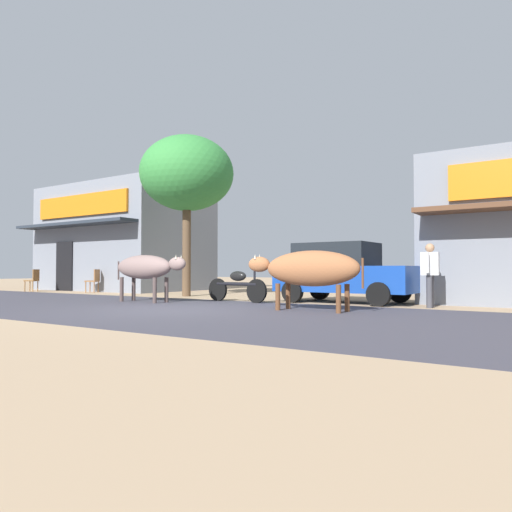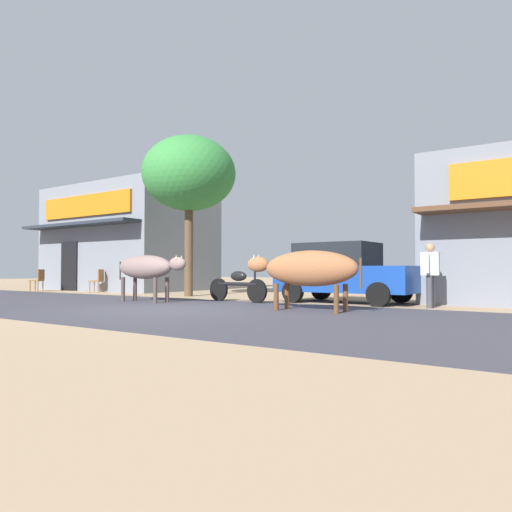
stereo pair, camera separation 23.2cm
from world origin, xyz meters
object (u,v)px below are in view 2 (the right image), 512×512
pedestrian_by_shop (430,270)px  cafe_chair_near_tree (38,279)px  parked_hatchback_car (344,272)px  cow_far_dark (308,269)px  cafe_chair_by_doorway (98,279)px  parked_motorcycle (238,285)px  roadside_tree (189,174)px  cow_near_brown (147,268)px

pedestrian_by_shop → cafe_chair_near_tree: (-15.88, -0.23, -0.38)m
cafe_chair_near_tree → parked_hatchback_car: bearing=3.4°
cow_far_dark → cafe_chair_near_tree: size_ratio=3.06×
cow_far_dark → cafe_chair_near_tree: bearing=171.4°
cafe_chair_by_doorway → cafe_chair_near_tree: bearing=-163.4°
parked_motorcycle → cafe_chair_by_doorway: parked_motorcycle is taller
roadside_tree → cow_near_brown: size_ratio=2.07×
cow_far_dark → cow_near_brown: bearing=179.4°
parked_motorcycle → pedestrian_by_shop: (5.02, 0.84, 0.41)m
roadside_tree → cafe_chair_near_tree: bearing=-174.1°
parked_hatchback_car → cafe_chair_near_tree: (-13.44, -0.79, -0.33)m
parked_motorcycle → cow_far_dark: bearing=-26.3°
parked_hatchback_car → cow_far_dark: 2.92m
cow_near_brown → parked_hatchback_car: bearing=31.1°
parked_motorcycle → cow_near_brown: cow_near_brown is taller
parked_hatchback_car → cow_near_brown: (-4.70, -2.84, 0.12)m
pedestrian_by_shop → cow_near_brown: bearing=-162.3°
roadside_tree → pedestrian_by_shop: bearing=-3.9°
cow_far_dark → parked_motorcycle: bearing=153.7°
roadside_tree → cafe_chair_near_tree: 8.59m
roadside_tree → pedestrian_by_shop: roadside_tree is taller
roadside_tree → cow_far_dark: 7.53m
parked_motorcycle → cafe_chair_near_tree: parked_motorcycle is taller
cow_far_dark → pedestrian_by_shop: pedestrian_by_shop is taller
roadside_tree → cafe_chair_near_tree: roadside_tree is taller
parked_motorcycle → cafe_chair_near_tree: (-10.86, 0.61, 0.04)m
cow_far_dark → cafe_chair_near_tree: (-13.87, 2.10, -0.41)m
pedestrian_by_shop → cow_far_dark: bearing=-130.9°
parked_motorcycle → cow_near_brown: size_ratio=0.78×
roadside_tree → parked_hatchback_car: (5.71, -0.00, -3.34)m
cafe_chair_by_doorway → cow_near_brown: bearing=-26.0°
roadside_tree → cafe_chair_near_tree: size_ratio=5.97×
pedestrian_by_shop → cafe_chair_by_doorway: pedestrian_by_shop is taller
cow_near_brown → cafe_chair_near_tree: 8.98m
cafe_chair_by_doorway → cow_far_dark: bearing=-14.9°
roadside_tree → cafe_chair_by_doorway: 6.13m
roadside_tree → cafe_chair_by_doorway: (-4.91, 0.05, -3.67)m
cafe_chair_by_doorway → parked_motorcycle: bearing=-10.2°
parked_motorcycle → cafe_chair_by_doorway: bearing=169.8°
parked_motorcycle → parked_hatchback_car: bearing=28.6°
parked_hatchback_car → cow_far_dark: size_ratio=1.34×
cow_far_dark → cafe_chair_by_doorway: cow_far_dark is taller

